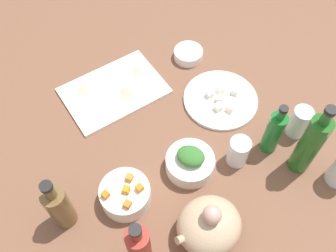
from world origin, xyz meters
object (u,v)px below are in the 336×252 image
at_px(cutting_board, 114,91).
at_px(bowl_greens, 191,163).
at_px(plate_tofu, 220,100).
at_px(drinking_glass_1, 299,122).
at_px(teapot, 209,225).
at_px(bottle_3, 139,248).
at_px(bowl_small_side, 188,54).
at_px(bowl_carrots, 125,195).
at_px(drinking_glass_2, 238,152).
at_px(bottle_0, 310,144).
at_px(bottle_2, 59,206).
at_px(bottle_1, 274,132).

relative_size(cutting_board, bowl_greens, 2.31).
relative_size(plate_tofu, drinking_glass_1, 2.26).
distance_m(teapot, bottle_3, 0.19).
relative_size(bowl_greens, bowl_small_side, 1.38).
bearing_deg(cutting_board, bowl_carrots, 70.52).
relative_size(cutting_board, teapot, 1.78).
distance_m(bowl_small_side, teapot, 0.64).
xyz_separation_m(bowl_greens, drinking_glass_2, (-0.13, 0.04, 0.02)).
distance_m(plate_tofu, bottle_3, 0.57).
height_order(plate_tofu, drinking_glass_2, drinking_glass_2).
xyz_separation_m(cutting_board, bottle_0, (-0.36, 0.52, 0.11)).
relative_size(bowl_small_side, bottle_0, 0.36).
xyz_separation_m(drinking_glass_1, drinking_glass_2, (0.22, -0.01, -0.01)).
relative_size(bottle_3, drinking_glass_2, 2.47).
bearing_deg(bowl_carrots, cutting_board, -109.48).
height_order(bowl_greens, drinking_glass_2, drinking_glass_2).
xyz_separation_m(cutting_board, bowl_carrots, (0.13, 0.37, 0.03)).
height_order(bowl_small_side, bottle_3, bottle_3).
height_order(bowl_greens, bottle_0, bottle_0).
height_order(bottle_0, bottle_3, bottle_0).
bearing_deg(cutting_board, bottle_3, 72.75).
height_order(bowl_carrots, bottle_3, bottle_3).
bearing_deg(drinking_glass_1, bowl_greens, -8.43).
xyz_separation_m(bowl_carrots, bottle_3, (0.04, 0.17, 0.07)).
relative_size(bottle_2, drinking_glass_2, 2.22).
bearing_deg(bottle_2, bowl_greens, 175.36).
xyz_separation_m(bowl_greens, teapot, (0.06, 0.19, 0.03)).
bearing_deg(drinking_glass_2, bowl_greens, -18.56).
bearing_deg(bottle_0, drinking_glass_1, -125.32).
height_order(drinking_glass_1, drinking_glass_2, drinking_glass_1).
bearing_deg(drinking_glass_1, bowl_carrots, -5.42).
bearing_deg(bottle_1, bowl_greens, -12.64).
height_order(bowl_small_side, bottle_0, bottle_0).
xyz_separation_m(plate_tofu, bowl_greens, (0.21, 0.16, 0.02)).
bearing_deg(cutting_board, plate_tofu, 144.80).
bearing_deg(drinking_glass_1, plate_tofu, -57.79).
bearing_deg(teapot, plate_tofu, -128.01).
xyz_separation_m(plate_tofu, bottle_0, (-0.07, 0.31, 0.11)).
bearing_deg(bowl_greens, teapot, 71.70).
bearing_deg(bowl_small_side, bottle_0, 96.60).
distance_m(bowl_carrots, teapot, 0.24).
xyz_separation_m(bottle_2, bottle_3, (-0.13, 0.20, 0.02)).
bearing_deg(bottle_0, bowl_small_side, -83.40).
bearing_deg(teapot, bottle_0, -172.98).
distance_m(bottle_1, drinking_glass_1, 0.11).
relative_size(bottle_0, drinking_glass_2, 2.92).
xyz_separation_m(bottle_0, bottle_2, (0.66, -0.18, -0.03)).
relative_size(bowl_carrots, teapot, 0.76).
bearing_deg(bottle_0, bottle_1, -67.19).
xyz_separation_m(teapot, bottle_3, (0.18, -0.02, 0.04)).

